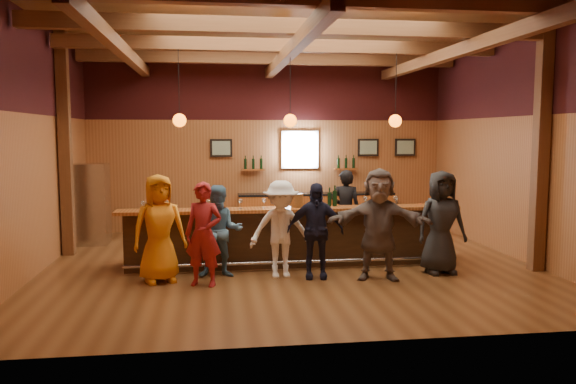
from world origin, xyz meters
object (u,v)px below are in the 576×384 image
object	(u,v)px
stainless_fridge	(92,204)
bartender	(345,211)
customer_navy	(315,231)
bottle_a	(330,199)
customer_denim	(220,231)
bar_counter	(290,236)
customer_orange	(159,228)
customer_white	(281,229)
customer_dark	(441,222)
customer_redvest	(204,234)
back_bar_cabinet	(316,211)
customer_brown	(379,224)
ice_bucket	(297,200)

from	to	relation	value
stainless_fridge	bartender	distance (m)	5.63
customer_navy	bottle_a	distance (m)	1.12
stainless_fridge	customer_denim	bearing A→B (deg)	-49.94
bar_counter	bottle_a	size ratio (longest dim) A/B	17.87
stainless_fridge	customer_denim	distance (m)	4.34
customer_orange	customer_denim	size ratio (longest dim) A/B	1.13
stainless_fridge	customer_white	distance (m)	5.15
bottle_a	customer_dark	bearing A→B (deg)	-26.72
customer_navy	customer_denim	bearing A→B (deg)	176.94
stainless_fridge	customer_white	xyz separation A→B (m)	(3.82, -3.46, -0.07)
stainless_fridge	bottle_a	distance (m)	5.53
bottle_a	customer_redvest	bearing A→B (deg)	-153.20
customer_denim	customer_navy	distance (m)	1.63
back_bar_cabinet	customer_denim	xyz separation A→B (m)	(-2.51, -4.44, 0.32)
customer_denim	back_bar_cabinet	bearing A→B (deg)	61.68
customer_denim	customer_dark	world-z (taller)	customer_dark
bartender	bottle_a	xyz separation A→B (m)	(-0.58, -1.13, 0.39)
customer_brown	bottle_a	world-z (taller)	customer_brown
bar_counter	bartender	bearing A→B (deg)	35.39
bartender	customer_white	bearing A→B (deg)	66.43
customer_brown	ice_bucket	distance (m)	1.68
customer_denim	bottle_a	size ratio (longest dim) A/B	4.51
customer_redvest	bartender	world-z (taller)	bartender
customer_white	customer_orange	bearing A→B (deg)	178.80
back_bar_cabinet	customer_white	distance (m)	4.83
customer_redvest	customer_white	distance (m)	1.36
bartender	bar_counter	bearing A→B (deg)	51.38
customer_navy	bartender	size ratio (longest dim) A/B	0.95
bar_counter	bottle_a	xyz separation A→B (m)	(0.72, -0.21, 0.73)
stainless_fridge	customer_dark	bearing A→B (deg)	-28.24
bar_counter	customer_orange	world-z (taller)	customer_orange
customer_navy	ice_bucket	world-z (taller)	customer_navy
stainless_fridge	bartender	world-z (taller)	stainless_fridge
customer_denim	bartender	bearing A→B (deg)	35.46
customer_orange	customer_navy	bearing A→B (deg)	-20.76
bar_counter	stainless_fridge	size ratio (longest dim) A/B	3.50
back_bar_cabinet	customer_redvest	distance (m)	5.69
customer_orange	ice_bucket	distance (m)	2.58
bar_counter	ice_bucket	distance (m)	0.76
customer_brown	customer_dark	world-z (taller)	customer_brown
back_bar_cabinet	customer_orange	distance (m)	5.82
back_bar_cabinet	customer_white	size ratio (longest dim) A/B	2.40
customer_redvest	ice_bucket	bearing A→B (deg)	52.93
customer_denim	customer_dark	distance (m)	3.87
bartender	ice_bucket	xyz separation A→B (m)	(-1.20, -1.18, 0.38)
customer_brown	customer_white	bearing A→B (deg)	-179.44
bar_counter	customer_orange	bearing A→B (deg)	-155.90
back_bar_cabinet	ice_bucket	size ratio (longest dim) A/B	15.91
customer_orange	customer_denim	bearing A→B (deg)	-8.64
customer_white	customer_dark	distance (m)	2.83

